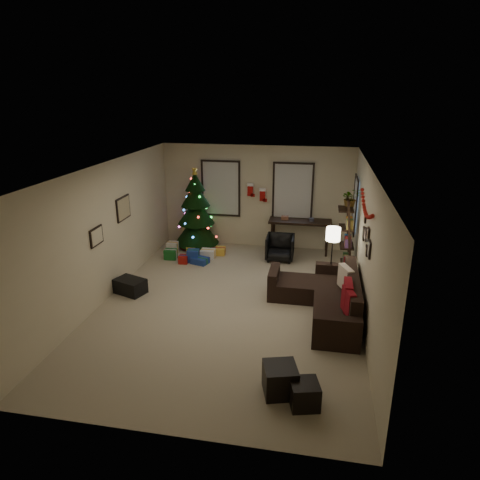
{
  "coord_description": "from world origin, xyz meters",
  "views": [
    {
      "loc": [
        1.6,
        -7.47,
        4.02
      ],
      "look_at": [
        0.1,
        0.6,
        1.15
      ],
      "focal_mm": 32.22,
      "sensor_mm": 36.0,
      "label": 1
    }
  ],
  "objects_px": {
    "christmas_tree": "(196,214)",
    "desk_chair": "(280,247)",
    "sofa": "(326,298)",
    "desk": "(300,224)",
    "bookshelf": "(348,240)"
  },
  "relations": [
    {
      "from": "sofa",
      "to": "desk",
      "type": "bearing_deg",
      "value": 102.27
    },
    {
      "from": "bookshelf",
      "to": "christmas_tree",
      "type": "bearing_deg",
      "value": 159.93
    },
    {
      "from": "bookshelf",
      "to": "desk_chair",
      "type": "bearing_deg",
      "value": 151.3
    },
    {
      "from": "christmas_tree",
      "to": "desk_chair",
      "type": "bearing_deg",
      "value": -13.61
    },
    {
      "from": "desk",
      "to": "bookshelf",
      "type": "bearing_deg",
      "value": -53.46
    },
    {
      "from": "desk",
      "to": "bookshelf",
      "type": "height_order",
      "value": "bookshelf"
    },
    {
      "from": "desk",
      "to": "desk_chair",
      "type": "xyz_separation_m",
      "value": [
        -0.44,
        -0.65,
        -0.44
      ]
    },
    {
      "from": "desk",
      "to": "desk_chair",
      "type": "relative_size",
      "value": 2.49
    },
    {
      "from": "sofa",
      "to": "desk",
      "type": "distance_m",
      "value": 3.24
    },
    {
      "from": "christmas_tree",
      "to": "desk",
      "type": "relative_size",
      "value": 1.39
    },
    {
      "from": "christmas_tree",
      "to": "bookshelf",
      "type": "height_order",
      "value": "christmas_tree"
    },
    {
      "from": "christmas_tree",
      "to": "sofa",
      "type": "xyz_separation_m",
      "value": [
        3.42,
        -3.04,
        -0.64
      ]
    },
    {
      "from": "sofa",
      "to": "bookshelf",
      "type": "distance_m",
      "value": 1.8
    },
    {
      "from": "sofa",
      "to": "christmas_tree",
      "type": "bearing_deg",
      "value": 138.41
    },
    {
      "from": "desk_chair",
      "to": "christmas_tree",
      "type": "bearing_deg",
      "value": 165.78
    }
  ]
}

